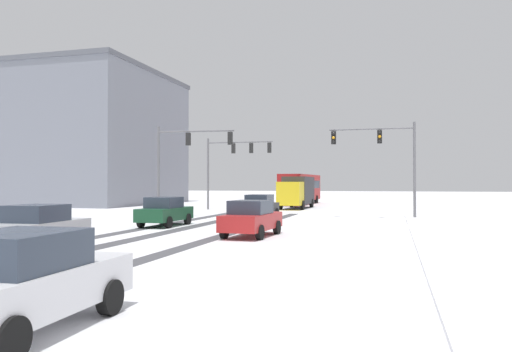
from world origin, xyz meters
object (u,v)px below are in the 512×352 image
(car_dark_green_second, at_px, (165,211))
(car_red_third, at_px, (251,218))
(car_black_lead, at_px, (260,206))
(car_white_sixth, at_px, (22,281))
(car_silver_fourth, at_px, (38,227))
(box_truck_delivery, at_px, (297,191))
(traffic_signal_near_right, at_px, (384,150))
(traffic_signal_far_left, at_px, (234,157))
(bus_oncoming, at_px, (300,187))
(traffic_signal_near_left, at_px, (184,152))
(office_building_far_left_block, at_px, (55,140))

(car_dark_green_second, height_order, car_red_third, same)
(car_black_lead, xyz_separation_m, car_white_sixth, (3.08, -26.21, 0.00))
(car_silver_fourth, height_order, box_truck_delivery, box_truck_delivery)
(traffic_signal_near_right, bearing_deg, car_red_third, -112.69)
(traffic_signal_near_right, relative_size, car_red_third, 1.55)
(car_black_lead, xyz_separation_m, car_silver_fourth, (-3.45, -17.76, 0.00))
(traffic_signal_far_left, height_order, car_dark_green_second, traffic_signal_far_left)
(bus_oncoming, bearing_deg, traffic_signal_near_right, -65.66)
(traffic_signal_far_left, height_order, car_white_sixth, traffic_signal_far_left)
(traffic_signal_far_left, height_order, car_silver_fourth, traffic_signal_far_left)
(traffic_signal_near_left, distance_m, bus_oncoming, 23.59)
(traffic_signal_far_left, distance_m, car_dark_green_second, 17.97)
(car_red_third, relative_size, office_building_far_left_block, 0.16)
(traffic_signal_near_right, distance_m, office_building_far_left_block, 41.96)
(car_black_lead, bearing_deg, car_red_third, -76.91)
(car_red_third, distance_m, box_truck_delivery, 25.34)
(car_black_lead, height_order, car_silver_fourth, same)
(traffic_signal_far_left, xyz_separation_m, car_red_third, (7.79, -21.40, -3.98))
(car_dark_green_second, distance_m, car_red_third, 7.32)
(car_dark_green_second, bearing_deg, car_black_lead, 64.59)
(traffic_signal_far_left, xyz_separation_m, car_dark_green_second, (1.63, -17.44, -3.98))
(car_red_third, bearing_deg, office_building_far_left_block, 138.00)
(traffic_signal_near_right, distance_m, box_truck_delivery, 14.80)
(car_red_third, distance_m, car_silver_fourth, 8.84)
(traffic_signal_near_left, height_order, car_dark_green_second, traffic_signal_near_left)
(car_dark_green_second, xyz_separation_m, car_red_third, (6.16, -3.96, 0.00))
(car_white_sixth, bearing_deg, car_silver_fourth, 127.70)
(car_dark_green_second, relative_size, car_red_third, 0.98)
(bus_oncoming, bearing_deg, traffic_signal_near_left, -100.37)
(car_black_lead, relative_size, car_silver_fourth, 0.99)
(car_white_sixth, relative_size, office_building_far_left_block, 0.16)
(traffic_signal_near_left, bearing_deg, car_white_sixth, -71.69)
(car_black_lead, bearing_deg, car_dark_green_second, -115.41)
(car_black_lead, distance_m, box_truck_delivery, 13.85)
(traffic_signal_near_left, xyz_separation_m, car_black_lead, (5.65, -0.15, -3.81))
(box_truck_delivery, bearing_deg, traffic_signal_near_right, -55.16)
(traffic_signal_far_left, height_order, box_truck_delivery, traffic_signal_far_left)
(car_silver_fourth, relative_size, office_building_far_left_block, 0.16)
(car_red_third, height_order, bus_oncoming, bus_oncoming)
(traffic_signal_near_right, xyz_separation_m, car_dark_green_second, (-11.72, -9.34, -3.81))
(car_red_third, distance_m, office_building_far_left_block, 44.86)
(car_dark_green_second, height_order, office_building_far_left_block, office_building_far_left_block)
(car_red_third, bearing_deg, car_white_sixth, -88.32)
(traffic_signal_near_left, xyz_separation_m, car_silver_fourth, (2.20, -17.91, -3.81))
(bus_oncoming, bearing_deg, car_black_lead, -86.48)
(bus_oncoming, xyz_separation_m, box_truck_delivery, (1.35, -9.38, -0.36))
(car_silver_fourth, relative_size, bus_oncoming, 0.38)
(box_truck_delivery, bearing_deg, bus_oncoming, 98.17)
(traffic_signal_far_left, height_order, bus_oncoming, traffic_signal_far_left)
(car_silver_fourth, relative_size, car_white_sixth, 1.01)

